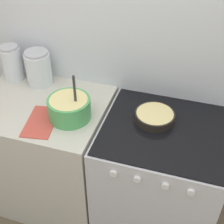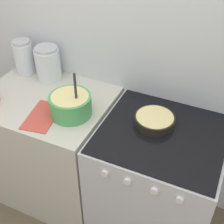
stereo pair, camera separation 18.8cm
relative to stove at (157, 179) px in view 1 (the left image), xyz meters
The scene contains 8 objects.
wall_back 0.92m from the stove, 136.55° to the left, with size 4.74×0.05×2.40m.
countertop_cabinet 0.82m from the stove, behind, with size 0.87×0.69×0.91m.
stove is the anchor object (origin of this frame).
mixing_bowl 0.79m from the stove, behind, with size 0.26×0.26×0.30m.
baking_pan 0.49m from the stove, 139.34° to the left, with size 0.24×0.24×0.05m.
storage_jar_left 1.29m from the stove, 168.32° to the left, with size 0.14×0.14×0.25m.
storage_jar_middle 1.11m from the stove, 165.81° to the left, with size 0.18×0.18×0.24m.
recipe_page 0.87m from the stove, 167.39° to the right, with size 0.22×0.32×0.01m.
Camera 1 is at (0.51, -1.07, 2.13)m, focal length 50.00 mm.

